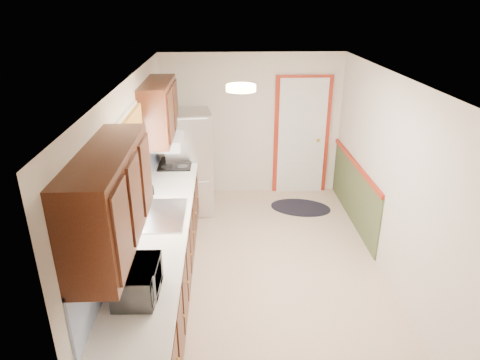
{
  "coord_description": "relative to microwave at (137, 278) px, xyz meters",
  "views": [
    {
      "loc": [
        -0.49,
        -4.47,
        3.19
      ],
      "look_at": [
        -0.29,
        0.29,
        1.15
      ],
      "focal_mm": 32.0,
      "sensor_mm": 36.0,
      "label": 1
    }
  ],
  "objects": [
    {
      "name": "room_shell",
      "position": [
        1.2,
        1.59,
        0.09
      ],
      "size": [
        3.2,
        5.2,
        2.52
      ],
      "color": "beige",
      "rests_on": "ground"
    },
    {
      "name": "kitchen_run",
      "position": [
        -0.04,
        1.3,
        -0.3
      ],
      "size": [
        0.63,
        4.0,
        2.2
      ],
      "color": "#3E1A0E",
      "rests_on": "ground"
    },
    {
      "name": "back_wall_trim",
      "position": [
        2.19,
        3.8,
        -0.22
      ],
      "size": [
        1.12,
        2.3,
        2.08
      ],
      "color": "maroon",
      "rests_on": "ground"
    },
    {
      "name": "ceiling_fixture",
      "position": [
        0.9,
        1.39,
        1.25
      ],
      "size": [
        0.3,
        0.3,
        0.06
      ],
      "primitive_type": "cylinder",
      "color": "#FFD88C",
      "rests_on": "room_shell"
    },
    {
      "name": "microwave",
      "position": [
        0.0,
        0.0,
        0.0
      ],
      "size": [
        0.29,
        0.5,
        0.34
      ],
      "primitive_type": "imported",
      "rotation": [
        0.0,
        0.0,
        1.55
      ],
      "color": "white",
      "rests_on": "kitchen_run"
    },
    {
      "name": "refrigerator",
      "position": [
        0.18,
        3.36,
        -0.29
      ],
      "size": [
        0.76,
        0.73,
        1.63
      ],
      "rotation": [
        0.0,
        0.0,
        0.14
      ],
      "color": "#B7B7BC",
      "rests_on": "ground"
    },
    {
      "name": "rug",
      "position": [
        1.97,
        3.36,
        -1.1
      ],
      "size": [
        1.11,
        0.86,
        0.01
      ],
      "primitive_type": "ellipsoid",
      "rotation": [
        0.0,
        0.0,
        -0.26
      ],
      "color": "black",
      "rests_on": "ground"
    },
    {
      "name": "cooktop",
      "position": [
        0.01,
        2.99,
        -0.16
      ],
      "size": [
        0.47,
        0.57,
        0.02
      ],
      "primitive_type": "cube",
      "color": "black",
      "rests_on": "kitchen_run"
    }
  ]
}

